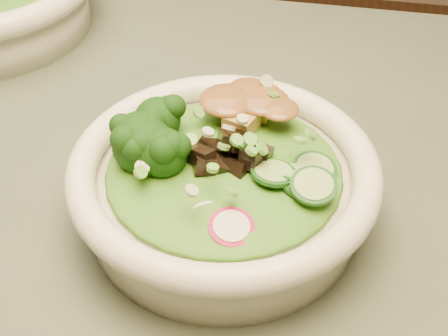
# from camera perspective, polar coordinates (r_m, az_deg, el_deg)

# --- Properties ---
(dining_table) EXTENTS (1.20, 0.80, 0.75)m
(dining_table) POSITION_cam_1_polar(r_m,az_deg,el_deg) (0.60, 11.40, -13.65)
(dining_table) COLOR black
(dining_table) RESTS_ON ground
(salad_bowl) EXTENTS (0.24, 0.24, 0.07)m
(salad_bowl) POSITION_cam_1_polar(r_m,az_deg,el_deg) (0.49, -0.00, -1.62)
(salad_bowl) COLOR white
(salad_bowl) RESTS_ON dining_table
(lettuce_bed) EXTENTS (0.18, 0.18, 0.02)m
(lettuce_bed) POSITION_cam_1_polar(r_m,az_deg,el_deg) (0.48, 0.00, 0.09)
(lettuce_bed) COLOR #2A6415
(lettuce_bed) RESTS_ON salad_bowl
(broccoli_florets) EXTENTS (0.09, 0.08, 0.04)m
(broccoli_florets) POSITION_cam_1_polar(r_m,az_deg,el_deg) (0.48, -6.57, 2.22)
(broccoli_florets) COLOR black
(broccoli_florets) RESTS_ON salad_bowl
(radish_slices) EXTENTS (0.11, 0.07, 0.02)m
(radish_slices) POSITION_cam_1_polar(r_m,az_deg,el_deg) (0.44, -1.55, -4.72)
(radish_slices) COLOR #990B3D
(radish_slices) RESTS_ON salad_bowl
(cucumber_slices) EXTENTS (0.08, 0.08, 0.03)m
(cucumber_slices) POSITION_cam_1_polar(r_m,az_deg,el_deg) (0.47, 7.00, -0.20)
(cucumber_slices) COLOR #97CC71
(cucumber_slices) RESTS_ON salad_bowl
(mushroom_heap) EXTENTS (0.08, 0.08, 0.04)m
(mushroom_heap) POSITION_cam_1_polar(r_m,az_deg,el_deg) (0.48, 0.31, 2.01)
(mushroom_heap) COLOR black
(mushroom_heap) RESTS_ON salad_bowl
(tofu_cubes) EXTENTS (0.10, 0.08, 0.03)m
(tofu_cubes) POSITION_cam_1_polar(r_m,az_deg,el_deg) (0.52, 1.68, 4.96)
(tofu_cubes) COLOR #AA8738
(tofu_cubes) RESTS_ON salad_bowl
(peanut_sauce) EXTENTS (0.06, 0.05, 0.01)m
(peanut_sauce) POSITION_cam_1_polar(r_m,az_deg,el_deg) (0.51, 1.70, 6.02)
(peanut_sauce) COLOR brown
(peanut_sauce) RESTS_ON tofu_cubes
(scallion_garnish) EXTENTS (0.17, 0.17, 0.02)m
(scallion_garnish) POSITION_cam_1_polar(r_m,az_deg,el_deg) (0.47, 0.00, 2.03)
(scallion_garnish) COLOR #5EAA3C
(scallion_garnish) RESTS_ON salad_bowl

